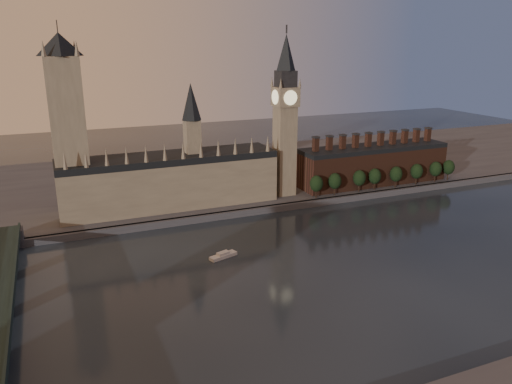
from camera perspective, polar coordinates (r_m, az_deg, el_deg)
ground at (r=241.06m, az=12.59°, el=-8.45°), size 900.00×900.00×0.00m
north_bank at (r=389.88m, az=-2.50°, el=2.05°), size 900.00×182.00×4.00m
palace_of_westminster at (r=308.51m, az=-9.70°, el=1.62°), size 130.00×30.30×74.00m
victoria_tower at (r=294.01m, az=-20.74°, el=7.50°), size 24.00×24.00×108.00m
big_ben at (r=321.43m, az=3.35°, el=8.85°), size 15.00×15.00×107.00m
chimney_block at (r=364.47m, az=13.20°, el=3.13°), size 110.00×25.00×37.00m
embankment_tree_0 at (r=323.59m, az=6.92°, el=0.95°), size 8.60×8.60×14.88m
embankment_tree_1 at (r=331.39m, az=9.01°, el=1.25°), size 8.60×8.60×14.88m
embankment_tree_2 at (r=341.77m, az=11.74°, el=1.58°), size 8.60×8.60×14.88m
embankment_tree_3 at (r=348.55m, az=13.42°, el=1.76°), size 8.60×8.60×14.88m
embankment_tree_4 at (r=357.94m, az=15.71°, el=1.98°), size 8.60×8.60×14.88m
embankment_tree_5 at (r=369.92m, az=17.89°, el=2.26°), size 8.60×8.60×14.88m
embankment_tree_6 at (r=381.17m, az=19.84°, el=2.49°), size 8.60×8.60×14.88m
embankment_tree_7 at (r=389.66m, az=21.15°, el=2.65°), size 8.60×8.60×14.88m
river_boat at (r=246.07m, az=-3.77°, el=-7.23°), size 14.98×8.42×2.88m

